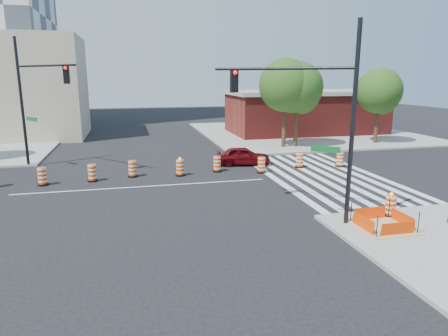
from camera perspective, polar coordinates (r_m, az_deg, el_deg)
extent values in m
plane|color=black|center=(22.98, -11.26, -2.61)|extent=(120.00, 120.00, 0.00)
cube|color=gray|center=(44.71, 11.40, 4.98)|extent=(22.00, 22.00, 0.15)
cube|color=silver|center=(24.50, 7.27, -1.48)|extent=(0.45, 13.50, 0.01)
cube|color=silver|center=(24.83, 9.21, -1.36)|extent=(0.45, 13.50, 0.01)
cube|color=silver|center=(25.18, 11.10, -1.23)|extent=(0.45, 13.50, 0.01)
cube|color=silver|center=(25.57, 12.94, -1.10)|extent=(0.45, 13.50, 0.01)
cube|color=silver|center=(25.97, 14.72, -0.98)|extent=(0.45, 13.50, 0.01)
cube|color=silver|center=(26.41, 16.44, -0.87)|extent=(0.45, 13.50, 0.01)
cube|color=silver|center=(26.86, 18.11, -0.75)|extent=(0.45, 13.50, 0.01)
cube|color=silver|center=(27.34, 19.72, -0.64)|extent=(0.45, 13.50, 0.01)
cube|color=silver|center=(22.98, -11.26, -2.60)|extent=(14.00, 0.12, 0.01)
cube|color=tan|center=(17.39, 21.71, -7.81)|extent=(2.20, 2.20, 0.05)
cube|color=#E83A04|center=(16.63, 23.56, -8.01)|extent=(1.44, 0.02, 0.55)
cube|color=#E83A04|center=(18.00, 20.14, -6.14)|extent=(1.44, 0.02, 0.55)
cube|color=#E83A04|center=(16.81, 19.25, -7.41)|extent=(0.02, 1.44, 0.55)
cube|color=#E83A04|center=(17.83, 24.16, -6.68)|extent=(0.02, 1.44, 0.55)
cylinder|color=black|center=(16.06, 21.02, -7.85)|extent=(0.04, 0.04, 0.90)
cylinder|color=black|center=(17.11, 26.04, -7.04)|extent=(0.04, 0.04, 0.90)
cylinder|color=black|center=(17.47, 17.71, -5.92)|extent=(0.04, 0.04, 0.90)
cylinder|color=black|center=(18.45, 22.52, -5.31)|extent=(0.04, 0.04, 0.90)
cube|color=maroon|center=(44.49, 11.52, 7.56)|extent=(16.00, 8.00, 4.20)
cube|color=gray|center=(44.34, 11.65, 10.52)|extent=(16.50, 8.50, 0.40)
cube|color=tan|center=(45.59, -28.33, 10.08)|extent=(14.00, 10.00, 10.00)
imported|color=#53070B|center=(27.96, 2.72, 1.75)|extent=(4.01, 2.23, 1.29)
cylinder|color=black|center=(16.52, 17.91, 5.74)|extent=(0.18, 0.18, 8.04)
cylinder|color=black|center=(17.10, 8.11, 13.89)|extent=(4.73, 3.93, 0.12)
cube|color=black|center=(17.87, 1.46, 12.35)|extent=(0.32, 0.28, 1.01)
sphere|color=#FF0C0C|center=(17.69, 1.62, 13.48)|extent=(0.18, 0.18, 0.18)
cube|color=#0C591E|center=(16.83, 14.29, 2.63)|extent=(0.96, 0.80, 0.25)
cylinder|color=black|center=(30.20, -26.94, 8.36)|extent=(0.19, 0.19, 8.46)
cylinder|color=black|center=(27.38, -24.28, 13.17)|extent=(4.23, 4.90, 0.13)
cube|color=black|center=(25.49, -21.59, 12.31)|extent=(0.34, 0.30, 1.06)
sphere|color=#FF0C0C|center=(25.32, -21.72, 13.14)|extent=(0.19, 0.19, 0.19)
cube|color=#0C591E|center=(29.35, -25.77, 6.30)|extent=(0.86, 0.99, 0.26)
cylinder|color=black|center=(18.79, 22.58, -6.29)|extent=(0.55, 0.55, 0.09)
cylinder|color=#E14604|center=(18.65, 22.70, -4.95)|extent=(0.44, 0.44, 0.88)
sphere|color=#FF990C|center=(18.51, 22.84, -3.45)|extent=(0.15, 0.15, 0.15)
cylinder|color=#382314|center=(34.68, 8.61, 6.69)|extent=(0.36, 0.36, 4.76)
sphere|color=#234915|center=(34.49, 8.78, 11.61)|extent=(4.46, 4.46, 4.46)
sphere|color=#234915|center=(35.03, 9.38, 10.39)|extent=(3.27, 3.27, 3.27)
sphere|color=#234915|center=(34.12, 8.18, 10.87)|extent=(2.98, 2.98, 2.98)
cylinder|color=#382314|center=(35.05, 10.23, 6.58)|extent=(0.33, 0.33, 4.61)
sphere|color=#234915|center=(34.86, 10.43, 11.29)|extent=(4.32, 4.32, 4.32)
sphere|color=#234915|center=(35.38, 10.95, 10.12)|extent=(3.17, 3.17, 3.17)
sphere|color=#234915|center=(34.52, 9.90, 10.58)|extent=(2.88, 2.88, 2.88)
cylinder|color=#382314|center=(38.96, 20.98, 6.31)|extent=(0.33, 0.33, 4.29)
sphere|color=#234915|center=(38.78, 21.30, 10.24)|extent=(4.02, 4.02, 4.02)
sphere|color=#234915|center=(39.36, 21.59, 9.26)|extent=(2.95, 2.95, 2.95)
sphere|color=#234915|center=(38.39, 20.91, 9.65)|extent=(2.68, 2.68, 2.68)
cylinder|color=black|center=(25.04, -24.42, -2.14)|extent=(0.60, 0.60, 0.10)
cylinder|color=#E14604|center=(24.93, -24.53, -1.03)|extent=(0.48, 0.48, 0.95)
cylinder|color=black|center=(24.91, -18.23, -1.70)|extent=(0.60, 0.60, 0.10)
cylinder|color=#E14604|center=(24.79, -18.32, -0.58)|extent=(0.48, 0.48, 0.95)
cylinder|color=black|center=(25.33, -12.89, -1.13)|extent=(0.60, 0.60, 0.10)
cylinder|color=#E14604|center=(25.22, -12.95, -0.03)|extent=(0.48, 0.48, 0.95)
cylinder|color=black|center=(25.12, -6.27, -0.99)|extent=(0.60, 0.60, 0.10)
cylinder|color=#E14604|center=(25.00, -6.30, 0.12)|extent=(0.48, 0.48, 0.95)
sphere|color=#FF990C|center=(24.89, -6.33, 1.35)|extent=(0.16, 0.16, 0.16)
cylinder|color=black|center=(26.04, -0.99, -0.42)|extent=(0.60, 0.60, 0.10)
cylinder|color=#E14604|center=(25.93, -0.99, 0.66)|extent=(0.48, 0.48, 0.95)
cylinder|color=black|center=(25.85, 5.36, -0.57)|extent=(0.60, 0.60, 0.10)
cylinder|color=#E14604|center=(25.74, 5.38, 0.51)|extent=(0.48, 0.48, 0.95)
cylinder|color=black|center=(27.71, 10.72, 0.17)|extent=(0.60, 0.60, 0.10)
cylinder|color=#E14604|center=(27.61, 10.76, 1.18)|extent=(0.48, 0.48, 0.95)
cylinder|color=black|center=(28.57, 16.19, 0.26)|extent=(0.60, 0.60, 0.10)
cylinder|color=#E14604|center=(28.47, 16.25, 1.25)|extent=(0.48, 0.48, 0.95)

